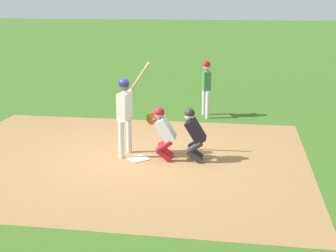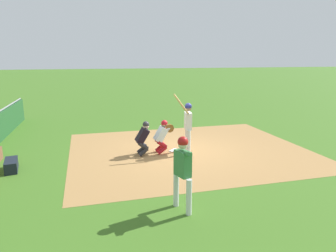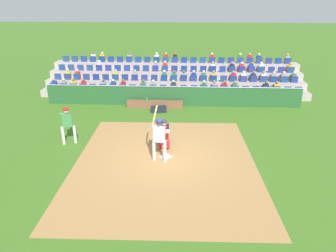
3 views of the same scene
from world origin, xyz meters
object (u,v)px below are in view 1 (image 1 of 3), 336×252
(on_deck_batter, at_px, (206,83))
(batter_at_plate, at_px, (125,108))
(home_plate_marker, at_px, (138,158))
(catcher_crouching, at_px, (163,130))
(home_plate_umpire, at_px, (194,132))

(on_deck_batter, bearing_deg, batter_at_plate, 161.17)
(home_plate_marker, relative_size, catcher_crouching, 0.35)
(home_plate_umpire, relative_size, on_deck_batter, 0.71)
(batter_at_plate, height_order, home_plate_umpire, batter_at_plate)
(home_plate_umpire, bearing_deg, catcher_crouching, 92.72)
(home_plate_marker, xyz_separation_m, catcher_crouching, (0.11, -0.58, 0.69))
(home_plate_umpire, distance_m, on_deck_batter, 4.38)
(catcher_crouching, distance_m, on_deck_batter, 4.44)
(batter_at_plate, bearing_deg, catcher_crouching, -98.52)
(catcher_crouching, height_order, home_plate_umpire, catcher_crouching)
(catcher_crouching, bearing_deg, batter_at_plate, 81.48)
(home_plate_marker, height_order, catcher_crouching, catcher_crouching)
(home_plate_marker, bearing_deg, home_plate_umpire, -83.84)
(catcher_crouching, relative_size, on_deck_batter, 0.71)
(batter_at_plate, distance_m, catcher_crouching, 1.05)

